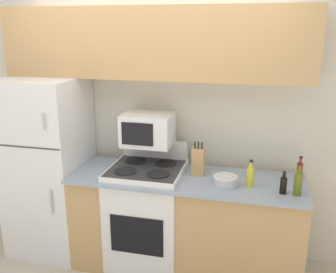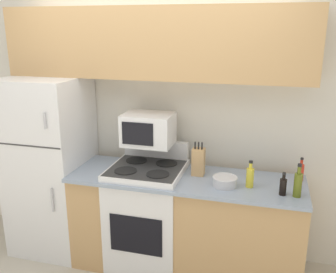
% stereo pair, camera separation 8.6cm
% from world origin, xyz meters
% --- Properties ---
extents(wall_back, '(8.00, 0.05, 2.55)m').
position_xyz_m(wall_back, '(0.00, 0.70, 1.27)').
color(wall_back, silver).
rests_on(wall_back, ground_plane).
extents(lower_cabinets, '(1.97, 0.64, 0.88)m').
position_xyz_m(lower_cabinets, '(0.34, 0.30, 0.44)').
color(lower_cabinets, tan).
rests_on(lower_cabinets, ground_plane).
extents(refrigerator, '(0.68, 0.69, 1.67)m').
position_xyz_m(refrigerator, '(-0.98, 0.33, 0.84)').
color(refrigerator, white).
rests_on(refrigerator, ground_plane).
extents(upper_cabinets, '(2.65, 0.33, 0.59)m').
position_xyz_m(upper_cabinets, '(0.00, 0.51, 1.97)').
color(upper_cabinets, tan).
rests_on(upper_cabinets, refrigerator).
extents(stove, '(0.63, 0.62, 1.10)m').
position_xyz_m(stove, '(-0.01, 0.29, 0.48)').
color(stove, white).
rests_on(stove, ground_plane).
extents(microwave, '(0.43, 0.33, 0.28)m').
position_xyz_m(microwave, '(-0.03, 0.42, 1.24)').
color(microwave, white).
rests_on(microwave, stove).
extents(knife_block, '(0.10, 0.09, 0.30)m').
position_xyz_m(knife_block, '(0.43, 0.36, 1.00)').
color(knife_block, tan).
rests_on(knife_block, lower_cabinets).
extents(bowl, '(0.20, 0.20, 0.08)m').
position_xyz_m(bowl, '(0.68, 0.19, 0.93)').
color(bowl, silver).
rests_on(bowl, lower_cabinets).
extents(bottle_hot_sauce, '(0.05, 0.05, 0.20)m').
position_xyz_m(bottle_hot_sauce, '(1.27, 0.46, 0.96)').
color(bottle_hot_sauce, red).
rests_on(bottle_hot_sauce, lower_cabinets).
extents(bottle_olive_oil, '(0.06, 0.06, 0.26)m').
position_xyz_m(bottle_olive_oil, '(1.23, 0.14, 0.99)').
color(bottle_olive_oil, '#5B6619').
rests_on(bottle_olive_oil, lower_cabinets).
extents(bottle_cooking_spray, '(0.06, 0.06, 0.22)m').
position_xyz_m(bottle_cooking_spray, '(0.87, 0.22, 0.97)').
color(bottle_cooking_spray, gold).
rests_on(bottle_cooking_spray, lower_cabinets).
extents(bottle_soy_sauce, '(0.05, 0.05, 0.18)m').
position_xyz_m(bottle_soy_sauce, '(1.12, 0.14, 0.96)').
color(bottle_soy_sauce, black).
rests_on(bottle_soy_sauce, lower_cabinets).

